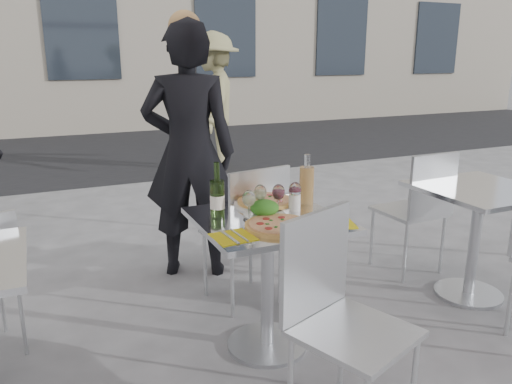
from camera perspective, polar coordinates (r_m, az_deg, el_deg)
name	(u,v)px	position (r m, az deg, el deg)	size (l,w,h in m)	color
ground	(267,346)	(2.90, 1.26, -17.16)	(80.00, 80.00, 0.00)	slate
street_asphalt	(104,150)	(8.91, -16.96, 4.58)	(24.00, 5.00, 0.00)	black
main_table	(268,256)	(2.65, 1.33, -7.28)	(0.72, 0.72, 0.75)	#B7BABF
side_table_right	(477,219)	(3.53, 23.96, -2.84)	(0.72, 0.72, 0.75)	#B7BABF
chair_far	(250,225)	(3.10, -0.70, -3.79)	(0.48, 0.49, 0.92)	silver
chair_near	(336,305)	(2.15, 9.13, -12.66)	(0.55, 0.56, 0.94)	silver
side_chair_rfar	(419,203)	(3.74, 18.18, -1.21)	(0.44, 0.45, 0.92)	silver
woman_diner	(189,153)	(3.55, -7.65, 4.48)	(0.66, 0.43, 1.80)	black
pedestrian_b	(214,102)	(6.99, -4.83, 10.18)	(1.21, 0.70, 1.88)	#989362
pizza_near	(279,225)	(2.43, 2.67, -3.84)	(0.34, 0.34, 0.02)	tan
pizza_far	(266,202)	(2.80, 1.12, -1.15)	(0.36, 0.36, 0.03)	white
salad_plate	(265,209)	(2.60, 0.99, -1.99)	(0.22, 0.22, 0.09)	white
wine_bottle	(217,197)	(2.54, -4.45, -0.59)	(0.07, 0.08, 0.29)	#314E1D
carafe	(307,185)	(2.77, 5.80, 0.79)	(0.08, 0.08, 0.29)	#DFAC5F
sugar_shaker	(295,201)	(2.69, 4.43, -1.02)	(0.06, 0.06, 0.11)	white
wineglass_white_a	(249,199)	(2.51, -0.81, -0.86)	(0.07, 0.07, 0.16)	white
wineglass_white_b	(260,193)	(2.62, 0.48, -0.16)	(0.07, 0.07, 0.16)	white
wineglass_red_a	(278,193)	(2.63, 2.58, -0.12)	(0.07, 0.07, 0.16)	white
wineglass_red_b	(295,191)	(2.68, 4.48, 0.14)	(0.07, 0.07, 0.16)	white
napkin_left	(233,237)	(2.31, -2.65, -5.12)	(0.19, 0.20, 0.01)	yellow
napkin_right	(335,223)	(2.52, 9.06, -3.49)	(0.22, 0.22, 0.01)	yellow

